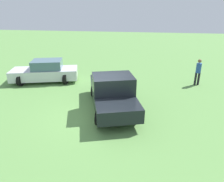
% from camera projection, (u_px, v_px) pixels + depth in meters
% --- Properties ---
extents(ground_plane, '(80.00, 80.00, 0.00)m').
position_uv_depth(ground_plane, '(96.00, 114.00, 9.87)').
color(ground_plane, '#5B8C47').
extents(pickup_truck, '(5.29, 3.37, 1.79)m').
position_uv_depth(pickup_truck, '(112.00, 92.00, 10.09)').
color(pickup_truck, black).
rests_on(pickup_truck, ground_plane).
extents(sedan_near, '(2.98, 4.71, 1.49)m').
position_uv_depth(sedan_near, '(45.00, 72.00, 14.20)').
color(sedan_near, black).
rests_on(sedan_near, ground_plane).
extents(person_visitor, '(0.35, 0.35, 1.72)m').
position_uv_depth(person_visitor, '(198.00, 71.00, 13.40)').
color(person_visitor, black).
rests_on(person_visitor, ground_plane).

